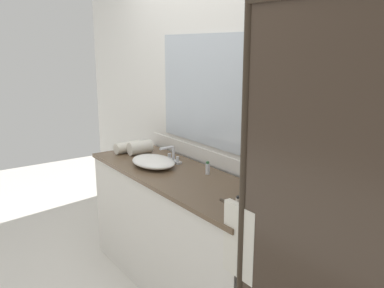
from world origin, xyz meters
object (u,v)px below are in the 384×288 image
at_px(amenity_bottle_shampoo, 238,205).
at_px(rolled_towel_near_edge, 127,147).
at_px(faucet, 172,157).
at_px(rolled_towel_middle, 140,148).
at_px(amenity_bottle_lotion, 208,168).
at_px(sink_basin, 153,161).

xyz_separation_m(amenity_bottle_shampoo, rolled_towel_near_edge, (-1.51, 0.09, 0.00)).
bearing_deg(faucet, rolled_towel_middle, -167.18).
distance_m(faucet, rolled_towel_near_edge, 0.50).
relative_size(faucet, amenity_bottle_shampoo, 1.81).
bearing_deg(rolled_towel_near_edge, amenity_bottle_shampoo, -3.47).
height_order(amenity_bottle_shampoo, amenity_bottle_lotion, amenity_bottle_shampoo).
xyz_separation_m(faucet, rolled_towel_near_edge, (-0.48, -0.15, 0.00)).
bearing_deg(amenity_bottle_shampoo, faucet, 167.00).
distance_m(faucet, amenity_bottle_shampoo, 1.06).
bearing_deg(rolled_towel_near_edge, sink_basin, -2.87).
xyz_separation_m(amenity_bottle_shampoo, amenity_bottle_lotion, (-0.64, 0.28, -0.00)).
distance_m(sink_basin, rolled_towel_near_edge, 0.48).
xyz_separation_m(sink_basin, amenity_bottle_shampoo, (1.04, -0.07, 0.01)).
bearing_deg(faucet, sink_basin, -90.00).
relative_size(rolled_towel_near_edge, rolled_towel_middle, 1.12).
height_order(faucet, rolled_towel_near_edge, faucet).
distance_m(sink_basin, amenity_bottle_shampoo, 1.04).
relative_size(sink_basin, amenity_bottle_lotion, 4.47).
distance_m(sink_basin, faucet, 0.17).
xyz_separation_m(faucet, rolled_towel_middle, (-0.37, -0.08, 0.01)).
distance_m(faucet, rolled_towel_middle, 0.38).
bearing_deg(amenity_bottle_lotion, amenity_bottle_shampoo, -23.74).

